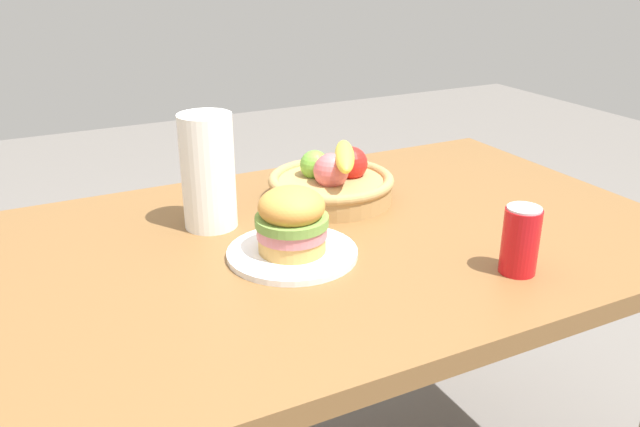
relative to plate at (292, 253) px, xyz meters
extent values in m
cube|color=brown|center=(0.13, 0.05, -0.03)|extent=(1.40, 0.90, 0.04)
cylinder|color=brown|center=(-0.49, 0.42, -0.40)|extent=(0.07, 0.07, 0.71)
cylinder|color=brown|center=(0.75, 0.42, -0.40)|extent=(0.07, 0.07, 0.71)
cylinder|color=white|center=(0.00, 0.00, 0.00)|extent=(0.25, 0.25, 0.01)
cylinder|color=tan|center=(0.00, 0.00, 0.02)|extent=(0.13, 0.13, 0.03)
cylinder|color=#C67075|center=(0.00, 0.00, 0.05)|extent=(0.13, 0.13, 0.02)
cylinder|color=olive|center=(0.00, 0.00, 0.07)|extent=(0.14, 0.14, 0.02)
ellipsoid|color=gold|center=(0.00, 0.00, 0.10)|extent=(0.13, 0.13, 0.07)
cylinder|color=red|center=(0.34, -0.24, 0.05)|extent=(0.07, 0.07, 0.12)
cylinder|color=silver|center=(0.34, -0.24, 0.12)|extent=(0.06, 0.06, 0.00)
cylinder|color=tan|center=(0.20, 0.23, 0.02)|extent=(0.28, 0.28, 0.05)
torus|color=tan|center=(0.20, 0.23, 0.04)|extent=(0.29, 0.29, 0.02)
sphere|color=red|center=(0.26, 0.23, 0.07)|extent=(0.08, 0.08, 0.08)
sphere|color=#6BAD38|center=(0.18, 0.27, 0.07)|extent=(0.07, 0.07, 0.07)
sphere|color=#D16066|center=(0.19, 0.21, 0.07)|extent=(0.08, 0.08, 0.08)
ellipsoid|color=yellow|center=(0.22, 0.20, 0.10)|extent=(0.15, 0.21, 0.06)
cylinder|color=white|center=(-0.09, 0.21, 0.11)|extent=(0.11, 0.11, 0.24)
camera|label=1|loc=(-0.45, -1.02, 0.54)|focal=36.40mm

